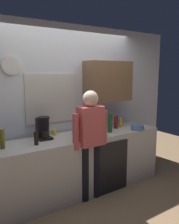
% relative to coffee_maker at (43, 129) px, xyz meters
% --- Properties ---
extents(ground_plane, '(8.00, 8.00, 0.00)m').
position_rel_coffee_maker_xyz_m(ground_plane, '(0.53, -0.44, -1.04)').
color(ground_plane, '#8C6D4C').
extents(kitchen_counter, '(2.78, 0.64, 0.89)m').
position_rel_coffee_maker_xyz_m(kitchen_counter, '(0.53, -0.14, -0.59)').
color(kitchen_counter, beige).
rests_on(kitchen_counter, ground_plane).
extents(dishwasher_panel, '(0.56, 0.02, 0.80)m').
position_rel_coffee_maker_xyz_m(dishwasher_panel, '(0.92, -0.47, -0.64)').
color(dishwasher_panel, black).
rests_on(dishwasher_panel, ground_plane).
extents(back_wall_assembly, '(4.38, 0.42, 2.60)m').
position_rel_coffee_maker_xyz_m(back_wall_assembly, '(0.62, 0.26, 0.32)').
color(back_wall_assembly, silver).
rests_on(back_wall_assembly, ground_plane).
extents(coffee_maker, '(0.20, 0.20, 0.33)m').
position_rel_coffee_maker_xyz_m(coffee_maker, '(0.00, 0.00, 0.00)').
color(coffee_maker, black).
rests_on(coffee_maker, kitchen_counter).
extents(bottle_clear_soda, '(0.09, 0.09, 0.28)m').
position_rel_coffee_maker_xyz_m(bottle_clear_soda, '(0.86, 0.08, -0.01)').
color(bottle_clear_soda, '#2D8C33').
rests_on(bottle_clear_soda, kitchen_counter).
extents(bottle_green_wine, '(0.07, 0.07, 0.30)m').
position_rel_coffee_maker_xyz_m(bottle_green_wine, '(1.04, -0.24, 0.00)').
color(bottle_green_wine, '#195923').
rests_on(bottle_green_wine, kitchen_counter).
extents(bottle_olive_oil, '(0.06, 0.06, 0.25)m').
position_rel_coffee_maker_xyz_m(bottle_olive_oil, '(-0.60, -0.12, -0.02)').
color(bottle_olive_oil, olive).
rests_on(bottle_olive_oil, kitchen_counter).
extents(bottle_red_vinegar, '(0.06, 0.06, 0.22)m').
position_rel_coffee_maker_xyz_m(bottle_red_vinegar, '(1.28, -0.10, -0.04)').
color(bottle_red_vinegar, maroon).
rests_on(bottle_red_vinegar, kitchen_counter).
extents(bottle_dark_sauce, '(0.06, 0.06, 0.18)m').
position_rel_coffee_maker_xyz_m(bottle_dark_sauce, '(-0.19, -0.22, -0.06)').
color(bottle_dark_sauce, black).
rests_on(bottle_dark_sauce, kitchen_counter).
extents(cup_yellow_cup, '(0.07, 0.07, 0.08)m').
position_rel_coffee_maker_xyz_m(cup_yellow_cup, '(0.21, 0.09, -0.10)').
color(cup_yellow_cup, yellow).
rests_on(cup_yellow_cup, kitchen_counter).
extents(cup_terracotta_mug, '(0.08, 0.08, 0.09)m').
position_rel_coffee_maker_xyz_m(cup_terracotta_mug, '(0.48, -0.08, -0.10)').
color(cup_terracotta_mug, '#B26647').
rests_on(cup_terracotta_mug, kitchen_counter).
extents(cup_white_mug, '(0.08, 0.08, 0.09)m').
position_rel_coffee_maker_xyz_m(cup_white_mug, '(0.59, -0.32, -0.10)').
color(cup_white_mug, white).
rests_on(cup_white_mug, kitchen_counter).
extents(mixing_bowl, '(0.22, 0.22, 0.08)m').
position_rel_coffee_maker_xyz_m(mixing_bowl, '(1.52, -0.37, -0.11)').
color(mixing_bowl, '#4C72A5').
rests_on(mixing_bowl, kitchen_counter).
extents(dish_soap, '(0.06, 0.06, 0.18)m').
position_rel_coffee_maker_xyz_m(dish_soap, '(1.42, -0.08, -0.07)').
color(dish_soap, yellow).
rests_on(dish_soap, kitchen_counter).
extents(storage_canister, '(0.14, 0.14, 0.17)m').
position_rel_coffee_maker_xyz_m(storage_canister, '(1.01, 0.05, -0.06)').
color(storage_canister, silver).
rests_on(storage_canister, kitchen_counter).
extents(person_at_sink, '(0.57, 0.22, 1.60)m').
position_rel_coffee_maker_xyz_m(person_at_sink, '(0.53, -0.44, -0.09)').
color(person_at_sink, black).
rests_on(person_at_sink, ground_plane).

